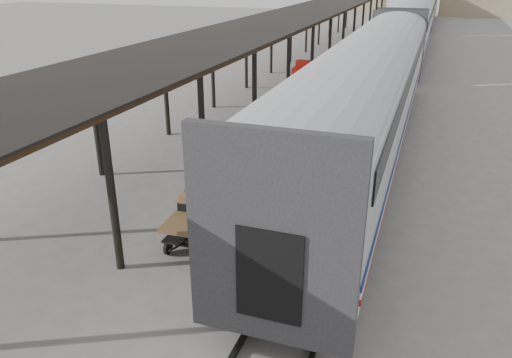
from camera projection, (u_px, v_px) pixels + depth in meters
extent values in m
plane|color=slate|center=(204.00, 239.00, 13.82)|extent=(160.00, 160.00, 0.00)
cube|color=silver|center=(368.00, 92.00, 18.76)|extent=(3.00, 24.00, 2.90)
cube|color=#28282B|center=(272.00, 245.00, 8.44)|extent=(3.04, 0.22, 3.50)
cube|color=black|center=(330.00, 66.00, 18.88)|extent=(0.04, 22.08, 0.65)
cube|color=black|center=(364.00, 135.00, 19.43)|extent=(2.55, 23.04, 0.50)
cube|color=silver|center=(411.00, 24.00, 41.32)|extent=(3.00, 24.00, 2.90)
cube|color=#28282B|center=(399.00, 43.00, 30.99)|extent=(3.04, 0.22, 3.50)
cube|color=black|center=(394.00, 12.00, 41.43)|extent=(0.04, 22.08, 0.65)
cube|color=black|center=(409.00, 45.00, 41.98)|extent=(2.55, 23.04, 0.50)
cube|color=silver|center=(424.00, 4.00, 63.87)|extent=(3.00, 24.00, 2.90)
cube|color=#28282B|center=(419.00, 11.00, 53.55)|extent=(3.04, 0.22, 3.50)
cube|color=black|center=(422.00, 18.00, 64.54)|extent=(2.55, 23.04, 0.50)
cube|color=black|center=(265.00, 184.00, 11.95)|extent=(0.50, 1.70, 2.00)
imported|color=silver|center=(265.00, 189.00, 12.00)|extent=(0.72, 0.89, 1.72)
cube|color=#956140|center=(247.00, 212.00, 12.24)|extent=(0.57, 0.25, 0.42)
cube|color=#422B19|center=(305.00, 14.00, 34.12)|extent=(4.60, 64.00, 0.18)
cube|color=black|center=(305.00, 12.00, 34.07)|extent=(4.90, 64.30, 0.06)
cylinder|color=black|center=(276.00, 42.00, 35.53)|extent=(0.20, 0.20, 4.00)
cylinder|color=black|center=(349.00, 10.00, 62.42)|extent=(0.20, 0.20, 4.00)
cylinder|color=black|center=(332.00, 45.00, 34.27)|extent=(0.20, 0.20, 4.00)
cylinder|color=black|center=(383.00, 11.00, 61.16)|extent=(0.20, 0.20, 4.00)
cube|color=black|center=(399.00, 54.00, 42.53)|extent=(0.10, 150.00, 0.12)
cube|color=black|center=(416.00, 55.00, 42.09)|extent=(0.10, 150.00, 0.12)
cube|color=brown|center=(199.00, 214.00, 13.48)|extent=(1.32, 2.44, 0.12)
cube|color=black|center=(200.00, 225.00, 13.61)|extent=(1.22, 2.33, 0.06)
cylinder|color=black|center=(168.00, 247.00, 13.02)|extent=(0.09, 0.40, 0.40)
cylinder|color=black|center=(203.00, 253.00, 12.74)|extent=(0.09, 0.40, 0.40)
cylinder|color=black|center=(198.00, 215.00, 14.68)|extent=(0.09, 0.40, 0.40)
cylinder|color=black|center=(229.00, 220.00, 14.40)|extent=(0.09, 0.40, 0.40)
cube|color=#3C3C3E|center=(200.00, 199.00, 13.92)|extent=(0.67, 0.52, 0.21)
cube|color=#956140|center=(217.00, 200.00, 13.92)|extent=(0.54, 0.38, 0.19)
cube|color=black|center=(190.00, 205.00, 13.56)|extent=(0.59, 0.43, 0.23)
cube|color=brown|center=(208.00, 208.00, 13.45)|extent=(0.54, 0.41, 0.18)
cube|color=#432C1B|center=(197.00, 193.00, 13.80)|extent=(0.65, 0.54, 0.21)
cube|color=#956140|center=(189.00, 198.00, 13.44)|extent=(0.51, 0.39, 0.19)
cube|color=#3C3C3E|center=(200.00, 187.00, 13.73)|extent=(0.55, 0.46, 0.17)
cube|color=maroon|center=(301.00, 74.00, 32.31)|extent=(0.92, 1.53, 0.92)
cube|color=maroon|center=(303.00, 63.00, 32.43)|extent=(0.87, 0.62, 0.36)
cylinder|color=black|center=(293.00, 81.00, 32.10)|extent=(0.12, 0.37, 0.37)
cylinder|color=black|center=(305.00, 82.00, 31.85)|extent=(0.12, 0.37, 0.37)
cylinder|color=black|center=(297.00, 77.00, 33.07)|extent=(0.12, 0.37, 0.37)
cylinder|color=black|center=(309.00, 78.00, 32.82)|extent=(0.12, 0.37, 0.37)
imported|color=navy|center=(196.00, 196.00, 12.50)|extent=(0.45, 0.63, 1.60)
imported|color=black|center=(308.00, 80.00, 29.39)|extent=(0.99, 0.51, 1.62)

